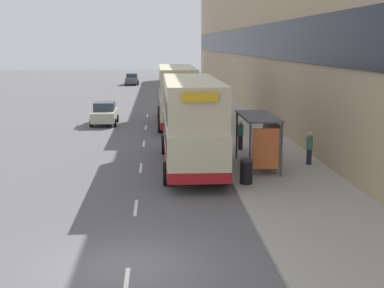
% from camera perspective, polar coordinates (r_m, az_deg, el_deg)
% --- Properties ---
extents(ground_plane, '(220.00, 220.00, 0.00)m').
position_cam_1_polar(ground_plane, '(15.01, -6.79, -12.85)').
color(ground_plane, '#5B595B').
extents(pavement, '(5.00, 93.00, 0.14)m').
position_cam_1_polar(pavement, '(52.88, 2.42, 4.27)').
color(pavement, '#A39E93').
rests_on(pavement, ground_plane).
extents(terrace_facade, '(3.10, 93.00, 13.69)m').
position_cam_1_polar(terrace_facade, '(53.13, 6.85, 11.55)').
color(terrace_facade, tan).
rests_on(terrace_facade, ground_plane).
extents(lane_mark_0, '(0.12, 2.00, 0.01)m').
position_cam_1_polar(lane_mark_0, '(13.99, -7.03, -14.64)').
color(lane_mark_0, silver).
rests_on(lane_mark_0, ground_plane).
extents(lane_mark_1, '(0.12, 2.00, 0.01)m').
position_cam_1_polar(lane_mark_1, '(19.97, -6.02, -6.76)').
color(lane_mark_1, silver).
rests_on(lane_mark_1, ground_plane).
extents(lane_mark_2, '(0.12, 2.00, 0.01)m').
position_cam_1_polar(lane_mark_2, '(26.15, -5.49, -2.55)').
color(lane_mark_2, silver).
rests_on(lane_mark_2, ground_plane).
extents(lane_mark_3, '(0.12, 2.00, 0.01)m').
position_cam_1_polar(lane_mark_3, '(32.41, -5.17, 0.04)').
color(lane_mark_3, silver).
rests_on(lane_mark_3, ground_plane).
extents(lane_mark_4, '(0.12, 2.00, 0.01)m').
position_cam_1_polar(lane_mark_4, '(38.73, -4.95, 1.78)').
color(lane_mark_4, silver).
rests_on(lane_mark_4, ground_plane).
extents(lane_mark_5, '(0.12, 2.00, 0.01)m').
position_cam_1_polar(lane_mark_5, '(45.07, -4.79, 3.04)').
color(lane_mark_5, silver).
rests_on(lane_mark_5, ground_plane).
extents(bus_shelter, '(1.60, 4.20, 2.48)m').
position_cam_1_polar(bus_shelter, '(25.32, 7.55, 1.28)').
color(bus_shelter, '#4C4C51').
rests_on(bus_shelter, ground_plane).
extents(double_decker_bus_near, '(2.85, 10.22, 4.30)m').
position_cam_1_polar(double_decker_bus_near, '(25.74, -0.06, 2.45)').
color(double_decker_bus_near, beige).
rests_on(double_decker_bus_near, ground_plane).
extents(double_decker_bus_ahead, '(2.85, 10.63, 4.30)m').
position_cam_1_polar(double_decker_bus_ahead, '(39.40, -1.63, 5.31)').
color(double_decker_bus_ahead, beige).
rests_on(double_decker_bus_ahead, ground_plane).
extents(car_0, '(1.96, 4.29, 1.65)m').
position_cam_1_polar(car_0, '(79.27, -6.43, 6.90)').
color(car_0, '#4C5156').
rests_on(car_0, ground_plane).
extents(car_1, '(1.90, 3.82, 1.66)m').
position_cam_1_polar(car_1, '(40.47, -9.32, 3.24)').
color(car_1, '#B7B799').
rests_on(car_1, ground_plane).
extents(pedestrian_at_shelter, '(0.31, 0.31, 1.58)m').
position_cam_1_polar(pedestrian_at_shelter, '(26.66, 12.41, -0.43)').
color(pedestrian_at_shelter, '#23232D').
rests_on(pedestrian_at_shelter, ground_plane).
extents(pedestrian_1, '(0.32, 0.32, 1.62)m').
position_cam_1_polar(pedestrian_1, '(29.80, 5.20, 0.97)').
color(pedestrian_1, '#23232D').
rests_on(pedestrian_1, ground_plane).
extents(litter_bin, '(0.55, 0.55, 1.05)m').
position_cam_1_polar(litter_bin, '(22.63, 5.81, -2.92)').
color(litter_bin, black).
rests_on(litter_bin, ground_plane).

